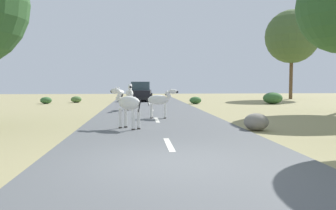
{
  "coord_description": "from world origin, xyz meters",
  "views": [
    {
      "loc": [
        -0.59,
        -7.08,
        1.73
      ],
      "look_at": [
        0.57,
        6.24,
        0.84
      ],
      "focal_mm": 36.5,
      "sensor_mm": 36.0,
      "label": 1
    }
  ],
  "objects": [
    {
      "name": "zebra_0",
      "position": [
        -1.11,
        13.8,
        1.02
      ],
      "size": [
        0.54,
        1.73,
        1.63
      ],
      "rotation": [
        0.0,
        0.0,
        3.22
      ],
      "color": "silver",
      "rests_on": "road"
    },
    {
      "name": "bush_3",
      "position": [
        10.16,
        19.43,
        0.46
      ],
      "size": [
        1.55,
        1.39,
        0.93
      ],
      "primitive_type": "ellipsoid",
      "color": "#386633",
      "rests_on": "ground_plane"
    },
    {
      "name": "bush_2",
      "position": [
        -8.05,
        21.25,
        0.28
      ],
      "size": [
        0.92,
        0.83,
        0.55
      ],
      "primitive_type": "ellipsoid",
      "color": "#386633",
      "rests_on": "ground_plane"
    },
    {
      "name": "car_0",
      "position": [
        -0.36,
        24.26,
        0.85
      ],
      "size": [
        2.23,
        4.44,
        1.74
      ],
      "rotation": [
        0.0,
        0.0,
        3.08
      ],
      "color": "black",
      "rests_on": "road"
    },
    {
      "name": "road",
      "position": [
        0.23,
        0.0,
        0.03
      ],
      "size": [
        6.0,
        64.0,
        0.05
      ],
      "primitive_type": "cube",
      "color": "#56595B",
      "rests_on": "ground_plane"
    },
    {
      "name": "tree_1",
      "position": [
        15.16,
        27.07,
        6.42
      ],
      "size": [
        5.45,
        5.45,
        9.16
      ],
      "color": "brown",
      "rests_on": "ground_plane"
    },
    {
      "name": "rock_0",
      "position": [
        3.63,
        4.78,
        0.31
      ],
      "size": [
        0.89,
        0.85,
        0.62
      ],
      "primitive_type": "ellipsoid",
      "color": "gray",
      "rests_on": "ground_plane"
    },
    {
      "name": "zebra_1",
      "position": [
        0.42,
        8.81,
        0.9
      ],
      "size": [
        1.5,
        0.52,
        1.42
      ],
      "rotation": [
        0.0,
        0.0,
        4.57
      ],
      "color": "silver",
      "rests_on": "road"
    },
    {
      "name": "ground_plane",
      "position": [
        0.0,
        0.0,
        0.0
      ],
      "size": [
        90.0,
        90.0,
        0.0
      ],
      "primitive_type": "plane",
      "color": "#998E60"
    },
    {
      "name": "lane_markings",
      "position": [
        0.23,
        -1.0,
        0.05
      ],
      "size": [
        0.16,
        56.0,
        0.01
      ],
      "color": "silver",
      "rests_on": "road"
    },
    {
      "name": "zebra_2",
      "position": [
        -0.98,
        5.34,
        0.97
      ],
      "size": [
        1.28,
        1.32,
        1.54
      ],
      "rotation": [
        0.0,
        0.0,
        0.76
      ],
      "color": "silver",
      "rests_on": "road"
    },
    {
      "name": "bush_1",
      "position": [
        3.99,
        20.05,
        0.29
      ],
      "size": [
        0.96,
        0.86,
        0.58
      ],
      "primitive_type": "ellipsoid",
      "color": "#386633",
      "rests_on": "ground_plane"
    },
    {
      "name": "bush_4",
      "position": [
        -5.9,
        22.65,
        0.27
      ],
      "size": [
        0.9,
        0.81,
        0.54
      ],
      "primitive_type": "ellipsoid",
      "color": "#4C7038",
      "rests_on": "ground_plane"
    }
  ]
}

